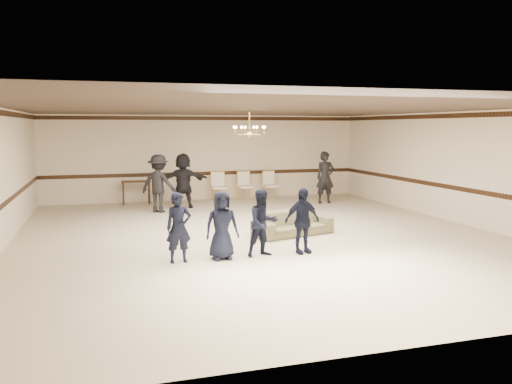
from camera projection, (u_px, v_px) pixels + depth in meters
The scene contains 16 objects.
room at pixel (260, 173), 12.99m from camera, with size 12.01×14.01×3.21m.
chair_rail at pixel (206, 173), 19.71m from camera, with size 12.00×0.02×0.14m, color black.
crown_molding at pixel (206, 118), 19.44m from camera, with size 12.00×0.02×0.14m, color black.
chandelier at pixel (249, 122), 13.78m from camera, with size 0.94×0.94×0.89m, color #B98C3B, non-canonical shape.
boy_a at pixel (179, 228), 10.52m from camera, with size 0.53×0.34×1.44m, color black.
boy_b at pixel (222, 225), 10.78m from camera, with size 0.70×0.46×1.44m, color black.
boy_c at pixel (263, 223), 11.04m from camera, with size 0.70×0.55×1.44m, color black.
boy_d at pixel (302, 221), 11.29m from camera, with size 0.84×0.35×1.44m, color black.
settee at pixel (293, 223), 13.26m from camera, with size 2.08×0.81×0.61m, color #6C6448.
adult_left at pixel (159, 184), 16.71m from camera, with size 1.21×0.70×1.88m, color black.
adult_mid at pixel (183, 181), 17.63m from camera, with size 1.74×0.56×1.88m, color black.
adult_right at pixel (325, 177), 18.71m from camera, with size 0.69×0.45×1.88m, color black.
banquet_chair_left at pixel (219, 187), 19.18m from camera, with size 0.52×0.52×1.07m, color #F3E6CD, non-canonical shape.
banquet_chair_mid at pixel (245, 186), 19.47m from camera, with size 0.52×0.52×1.07m, color #F3E6CD, non-canonical shape.
banquet_chair_right at pixel (270, 185), 19.76m from camera, with size 0.52×0.52×1.07m, color #F3E6CD, non-canonical shape.
console_table at pixel (136, 192), 18.53m from camera, with size 1.01×0.43×0.85m, color #311A10.
Camera 1 is at (-3.84, -12.37, 2.76)m, focal length 36.31 mm.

